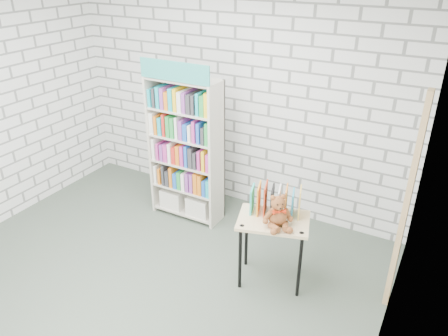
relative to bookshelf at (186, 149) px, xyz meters
The scene contains 7 objects.
ground 1.66m from the bookshelf, 77.05° to the right, with size 4.50×4.50×0.00m, color #445043.
room_shell 1.64m from the bookshelf, 77.05° to the right, with size 4.52×4.02×2.81m.
bookshelf is the anchor object (origin of this frame).
display_table 1.60m from the bookshelf, 24.71° to the right, with size 0.79×0.64×0.73m.
table_books 1.50m from the bookshelf, 21.55° to the right, with size 0.51×0.34×0.28m.
teddy_bear 1.67m from the bookshelf, 26.29° to the right, with size 0.31×0.30×0.32m.
door_trim 2.57m from the bookshelf, ahead, with size 0.05×0.12×2.10m, color tan.
Camera 1 is at (2.41, -2.62, 3.03)m, focal length 35.00 mm.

